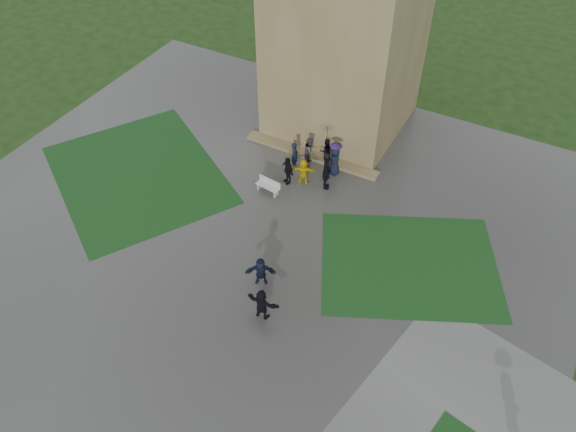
% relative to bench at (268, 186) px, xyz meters
% --- Properties ---
extents(ground, '(120.00, 120.00, 0.00)m').
position_rel_bench_xyz_m(ground, '(0.71, -6.44, -0.47)').
color(ground, black).
extents(plaza, '(34.00, 34.00, 0.02)m').
position_rel_bench_xyz_m(plaza, '(0.71, -4.44, -0.46)').
color(plaza, '#343432').
rests_on(plaza, ground).
extents(lawn_inset_left, '(14.10, 13.46, 0.01)m').
position_rel_bench_xyz_m(lawn_inset_left, '(-7.79, -2.44, -0.44)').
color(lawn_inset_left, black).
rests_on(lawn_inset_left, plaza).
extents(lawn_inset_right, '(11.12, 10.15, 0.01)m').
position_rel_bench_xyz_m(lawn_inset_right, '(9.21, -1.44, -0.44)').
color(lawn_inset_right, black).
rests_on(lawn_inset_right, plaza).
extents(tower_plinth, '(9.00, 0.80, 0.22)m').
position_rel_bench_xyz_m(tower_plinth, '(0.71, 4.16, -0.34)').
color(tower_plinth, brown).
rests_on(tower_plinth, plaza).
extents(bench, '(1.54, 0.65, 0.87)m').
position_rel_bench_xyz_m(bench, '(0.00, 0.00, 0.00)').
color(bench, '#B3B3AE').
rests_on(bench, plaza).
extents(visitor_cluster, '(3.36, 3.88, 2.62)m').
position_rel_bench_xyz_m(visitor_cluster, '(1.70, 2.62, 0.71)').
color(visitor_cluster, black).
rests_on(visitor_cluster, plaza).
extents(pedestrian_mid, '(1.60, 1.19, 1.64)m').
position_rel_bench_xyz_m(pedestrian_mid, '(3.04, -6.06, 0.37)').
color(pedestrian_mid, black).
rests_on(pedestrian_mid, plaza).
extents(pedestrian_near, '(1.67, 0.63, 1.79)m').
position_rel_bench_xyz_m(pedestrian_near, '(4.12, -7.82, 0.45)').
color(pedestrian_near, black).
rests_on(pedestrian_near, plaza).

